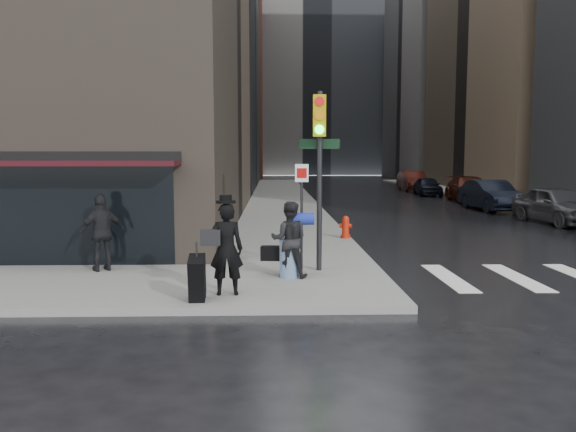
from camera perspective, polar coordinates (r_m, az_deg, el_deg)
name	(u,v)px	position (r m, az deg, el deg)	size (l,w,h in m)	color
ground	(300,289)	(12.07, 1.27, -7.40)	(140.00, 140.00, 0.00)	black
sidewalk_left	(281,196)	(38.82, -0.71, 2.04)	(4.00, 50.00, 0.15)	slate
sidewalk_right	(474,196)	(41.29, 18.38, 1.98)	(3.00, 50.00, 0.15)	slate
bldg_left_far	(175,76)	(75.45, -11.37, 13.73)	(22.00, 20.00, 26.00)	maroon
bldg_right_far	(488,77)	(75.24, 19.66, 13.14)	(22.00, 20.00, 25.00)	slate
bldg_distant	(314,72)	(90.92, 2.67, 14.42)	(40.00, 12.00, 32.00)	slate
storefront	(6,198)	(15.08, -26.74, 1.68)	(8.40, 1.11, 2.83)	black
man_overcoat	(220,253)	(10.77, -6.89, -3.79)	(1.01, 1.03, 1.97)	black
man_jeans	(289,239)	(12.34, 0.10, -2.39)	(1.19, 0.72, 1.68)	black
man_greycoat	(102,233)	(13.74, -18.35, -1.61)	(1.12, 0.94, 1.79)	black
traffic_light	(318,156)	(12.93, 3.06, 6.11)	(1.03, 0.51, 4.14)	black
fire_hydrant	(346,228)	(18.45, 5.87, -1.22)	(0.42, 0.32, 0.73)	#B5200B
parked_car_1	(557,205)	(25.93, 25.67, 1.01)	(1.87, 4.64, 1.58)	#45454A
parked_car_2	(491,195)	(30.84, 19.91, 1.97)	(1.68, 4.82, 1.59)	black
parked_car_3	(469,189)	(36.45, 17.95, 2.60)	(2.19, 5.39, 1.56)	#44160D
parked_car_4	(428,186)	(41.54, 14.00, 2.96)	(1.60, 3.96, 1.35)	black
parked_car_5	(413,181)	(47.09, 12.54, 3.52)	(1.74, 4.98, 1.64)	#39100B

